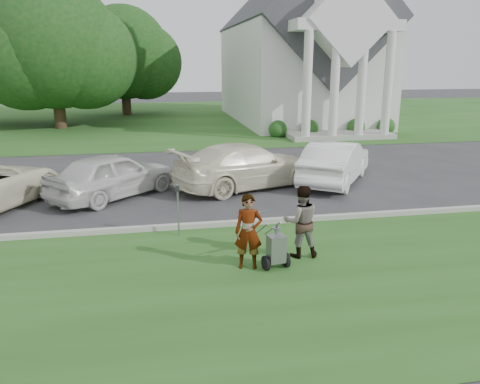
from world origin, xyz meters
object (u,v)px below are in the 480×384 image
object	(u,v)px
tree_back	(123,57)
person_left	(249,232)
parking_meter_near	(178,204)
car_b	(113,175)
church	(300,39)
car_c	(247,166)
car_d	(335,162)
tree_left	(53,50)
striping_cart	(276,249)
person_right	(301,222)

from	to	relation	value
tree_back	person_left	xyz separation A→B (m)	(4.07, -32.17, -3.90)
parking_meter_near	car_b	distance (m)	4.46
church	car_b	xyz separation A→B (m)	(-12.24, -19.03, -5.18)
car_b	car_c	distance (m)	4.63
tree_back	person_left	size ratio (longest dim) A/B	5.82
church	car_d	size ratio (longest dim) A/B	5.10
tree_left	person_left	distance (m)	25.84
tree_back	parking_meter_near	bearing A→B (deg)	-84.87
car_b	parking_meter_near	bearing A→B (deg)	163.10
parking_meter_near	car_d	xyz separation A→B (m)	(6.06, 4.59, -0.09)
tree_back	car_b	distance (m)	26.22
striping_cart	car_b	size ratio (longest dim) A/B	0.26
person_left	car_b	distance (m)	7.08
person_right	car_d	bearing A→B (deg)	-113.11
car_d	tree_back	bearing A→B (deg)	-35.96
striping_cart	church	bearing A→B (deg)	60.95
car_c	car_d	size ratio (longest dim) A/B	1.15
striping_cart	car_b	bearing A→B (deg)	110.39
parking_meter_near	car_d	world-z (taller)	car_d
tree_left	church	bearing A→B (deg)	3.79
person_right	person_left	bearing A→B (deg)	21.69
person_left	church	bearing A→B (deg)	83.47
striping_cart	person_right	world-z (taller)	person_right
parking_meter_near	car_c	bearing A→B (deg)	59.25
tree_back	striping_cart	world-z (taller)	tree_back
car_b	tree_back	bearing A→B (deg)	-40.74
car_c	car_d	xyz separation A→B (m)	(3.37, 0.08, -0.01)
church	car_b	distance (m)	23.22
tree_left	tree_back	bearing A→B (deg)	63.43
tree_left	car_c	size ratio (longest dim) A/B	1.96
striping_cart	car_d	distance (m)	8.08
parking_meter_near	church	bearing A→B (deg)	65.88
car_c	parking_meter_near	bearing A→B (deg)	127.15
person_left	car_d	distance (m)	8.27
church	parking_meter_near	world-z (taller)	church
tree_back	striping_cart	size ratio (longest dim) A/B	8.24
church	car_c	size ratio (longest dim) A/B	4.44
striping_cart	parking_meter_near	size ratio (longest dim) A/B	0.85
tree_back	striping_cart	distance (m)	32.92
person_right	car_b	size ratio (longest dim) A/B	0.38
car_c	car_d	world-z (taller)	car_c
parking_meter_near	person_right	bearing A→B (deg)	-34.42
car_c	striping_cart	bearing A→B (deg)	151.90
car_b	car_c	world-z (taller)	car_c
tree_back	parking_meter_near	distance (m)	30.30
tree_left	tree_back	distance (m)	8.95
striping_cart	person_left	distance (m)	0.71
church	tree_left	size ratio (longest dim) A/B	2.27
tree_back	person_right	world-z (taller)	tree_back
person_right	church	bearing A→B (deg)	-102.47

